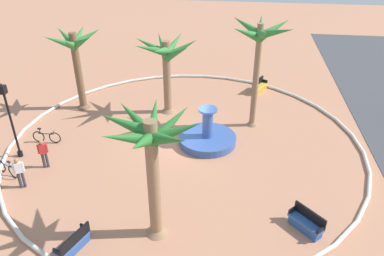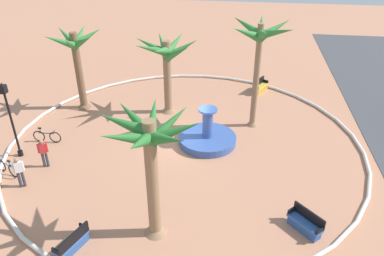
{
  "view_description": "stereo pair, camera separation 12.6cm",
  "coord_description": "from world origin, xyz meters",
  "px_view_note": "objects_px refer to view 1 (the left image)",
  "views": [
    {
      "loc": [
        18.78,
        2.76,
        12.0
      ],
      "look_at": [
        -0.04,
        0.38,
        1.0
      ],
      "focal_mm": 35.44,
      "sensor_mm": 36.0,
      "label": 1
    },
    {
      "loc": [
        18.76,
        2.88,
        12.0
      ],
      "look_at": [
        -0.04,
        0.38,
        1.0
      ],
      "focal_mm": 35.44,
      "sensor_mm": 36.0,
      "label": 2
    }
  ],
  "objects_px": {
    "bench_east": "(73,244)",
    "bicycle_by_lamppost": "(47,137)",
    "fountain": "(207,138)",
    "lamppost": "(10,115)",
    "palm_tree_mid_plaza": "(76,53)",
    "bicycle_red_frame": "(7,168)",
    "person_cyclist_photo": "(43,152)",
    "palm_tree_by_curb": "(166,59)",
    "bench_west": "(306,224)",
    "palm_tree_far_side": "(260,43)",
    "palm_tree_near_fountain": "(151,148)",
    "person_cyclist_helmet": "(19,172)",
    "bench_north": "(259,87)"
  },
  "relations": [
    {
      "from": "bench_east",
      "to": "bicycle_by_lamppost",
      "type": "bearing_deg",
      "value": -148.02
    },
    {
      "from": "fountain",
      "to": "lamppost",
      "type": "xyz_separation_m",
      "value": [
        2.7,
        -10.25,
        2.27
      ]
    },
    {
      "from": "palm_tree_mid_plaza",
      "to": "bicycle_red_frame",
      "type": "relative_size",
      "value": 3.51
    },
    {
      "from": "bicycle_red_frame",
      "to": "person_cyclist_photo",
      "type": "relative_size",
      "value": 0.94
    },
    {
      "from": "palm_tree_by_curb",
      "to": "bench_west",
      "type": "height_order",
      "value": "palm_tree_by_curb"
    },
    {
      "from": "palm_tree_mid_plaza",
      "to": "palm_tree_far_side",
      "type": "height_order",
      "value": "palm_tree_far_side"
    },
    {
      "from": "palm_tree_near_fountain",
      "to": "palm_tree_mid_plaza",
      "type": "relative_size",
      "value": 1.04
    },
    {
      "from": "palm_tree_by_curb",
      "to": "bicycle_red_frame",
      "type": "distance_m",
      "value": 11.15
    },
    {
      "from": "palm_tree_by_curb",
      "to": "person_cyclist_photo",
      "type": "distance_m",
      "value": 9.33
    },
    {
      "from": "palm_tree_near_fountain",
      "to": "palm_tree_far_side",
      "type": "bearing_deg",
      "value": 157.04
    },
    {
      "from": "palm_tree_far_side",
      "to": "person_cyclist_helmet",
      "type": "xyz_separation_m",
      "value": [
        7.74,
        -11.39,
        -4.41
      ]
    },
    {
      "from": "palm_tree_far_side",
      "to": "bench_north",
      "type": "xyz_separation_m",
      "value": [
        -5.25,
        0.57,
        -5.02
      ]
    },
    {
      "from": "palm_tree_near_fountain",
      "to": "person_cyclist_helmet",
      "type": "height_order",
      "value": "palm_tree_near_fountain"
    },
    {
      "from": "fountain",
      "to": "bicycle_by_lamppost",
      "type": "xyz_separation_m",
      "value": [
        1.14,
        -9.4,
        0.06
      ]
    },
    {
      "from": "palm_tree_mid_plaza",
      "to": "bench_west",
      "type": "height_order",
      "value": "palm_tree_mid_plaza"
    },
    {
      "from": "lamppost",
      "to": "person_cyclist_helmet",
      "type": "distance_m",
      "value": 3.41
    },
    {
      "from": "bench_west",
      "to": "bicycle_red_frame",
      "type": "xyz_separation_m",
      "value": [
        -2.11,
        -14.83,
        0.04
      ]
    },
    {
      "from": "palm_tree_by_curb",
      "to": "bench_north",
      "type": "distance_m",
      "value": 8.24
    },
    {
      "from": "bench_north",
      "to": "person_cyclist_photo",
      "type": "height_order",
      "value": "person_cyclist_photo"
    },
    {
      "from": "palm_tree_near_fountain",
      "to": "person_cyclist_helmet",
      "type": "bearing_deg",
      "value": -106.7
    },
    {
      "from": "bicycle_by_lamppost",
      "to": "lamppost",
      "type": "bearing_deg",
      "value": -28.82
    },
    {
      "from": "fountain",
      "to": "palm_tree_far_side",
      "type": "bearing_deg",
      "value": 132.77
    },
    {
      "from": "bench_east",
      "to": "fountain",
      "type": "bearing_deg",
      "value": 152.39
    },
    {
      "from": "fountain",
      "to": "lamppost",
      "type": "height_order",
      "value": "lamppost"
    },
    {
      "from": "fountain",
      "to": "bench_west",
      "type": "xyz_separation_m",
      "value": [
        6.47,
        4.81,
        0.03
      ]
    },
    {
      "from": "palm_tree_far_side",
      "to": "lamppost",
      "type": "relative_size",
      "value": 1.53
    },
    {
      "from": "fountain",
      "to": "bicycle_by_lamppost",
      "type": "relative_size",
      "value": 1.96
    },
    {
      "from": "palm_tree_near_fountain",
      "to": "bench_west",
      "type": "xyz_separation_m",
      "value": [
        -0.94,
        6.33,
        -3.94
      ]
    },
    {
      "from": "palm_tree_near_fountain",
      "to": "person_cyclist_photo",
      "type": "height_order",
      "value": "palm_tree_near_fountain"
    },
    {
      "from": "palm_tree_near_fountain",
      "to": "person_cyclist_photo",
      "type": "distance_m",
      "value": 8.55
    },
    {
      "from": "palm_tree_near_fountain",
      "to": "bicycle_red_frame",
      "type": "relative_size",
      "value": 3.64
    },
    {
      "from": "palm_tree_by_curb",
      "to": "lamppost",
      "type": "xyz_separation_m",
      "value": [
        6.34,
        -7.21,
        -1.17
      ]
    },
    {
      "from": "lamppost",
      "to": "bicycle_by_lamppost",
      "type": "bearing_deg",
      "value": 151.18
    },
    {
      "from": "lamppost",
      "to": "bicycle_by_lamppost",
      "type": "relative_size",
      "value": 2.58
    },
    {
      "from": "palm_tree_near_fountain",
      "to": "person_cyclist_photo",
      "type": "relative_size",
      "value": 3.43
    },
    {
      "from": "palm_tree_far_side",
      "to": "palm_tree_mid_plaza",
      "type": "bearing_deg",
      "value": -95.06
    },
    {
      "from": "palm_tree_near_fountain",
      "to": "bench_east",
      "type": "bearing_deg",
      "value": -65.75
    },
    {
      "from": "person_cyclist_photo",
      "to": "bicycle_red_frame",
      "type": "bearing_deg",
      "value": -62.76
    },
    {
      "from": "palm_tree_mid_plaza",
      "to": "palm_tree_far_side",
      "type": "bearing_deg",
      "value": 84.94
    },
    {
      "from": "bicycle_red_frame",
      "to": "fountain",
      "type": "bearing_deg",
      "value": 113.56
    },
    {
      "from": "palm_tree_near_fountain",
      "to": "palm_tree_mid_plaza",
      "type": "distance_m",
      "value": 13.2
    },
    {
      "from": "palm_tree_mid_plaza",
      "to": "palm_tree_far_side",
      "type": "xyz_separation_m",
      "value": [
        1.03,
        11.6,
        1.41
      ]
    },
    {
      "from": "bicycle_by_lamppost",
      "to": "bench_north",
      "type": "bearing_deg",
      "value": 125.06
    },
    {
      "from": "palm_tree_near_fountain",
      "to": "bicycle_red_frame",
      "type": "distance_m",
      "value": 9.84
    },
    {
      "from": "palm_tree_far_side",
      "to": "person_cyclist_helmet",
      "type": "height_order",
      "value": "palm_tree_far_side"
    },
    {
      "from": "bench_east",
      "to": "bench_north",
      "type": "distance_m",
      "value": 18.31
    },
    {
      "from": "fountain",
      "to": "bench_west",
      "type": "relative_size",
      "value": 2.25
    },
    {
      "from": "bench_west",
      "to": "bicycle_red_frame",
      "type": "distance_m",
      "value": 14.98
    },
    {
      "from": "bench_west",
      "to": "bench_north",
      "type": "height_order",
      "value": "same"
    },
    {
      "from": "palm_tree_mid_plaza",
      "to": "person_cyclist_helmet",
      "type": "bearing_deg",
      "value": 1.39
    }
  ]
}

